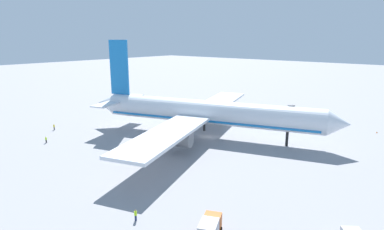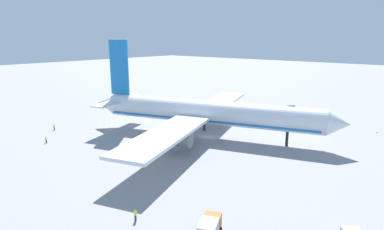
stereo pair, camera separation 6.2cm
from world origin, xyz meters
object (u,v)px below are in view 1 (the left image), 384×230
at_px(service_truck_0, 210,228).
at_px(traffic_cone_0, 298,112).
at_px(ground_worker_2, 54,127).
at_px(traffic_cone_1, 377,132).
at_px(airliner, 203,113).
at_px(baggage_cart_1, 159,103).
at_px(ground_worker_3, 136,215).
at_px(baggage_cart_2, 291,106).
at_px(ground_worker_4, 46,140).

bearing_deg(service_truck_0, traffic_cone_0, 104.48).
distance_m(ground_worker_2, traffic_cone_1, 93.13).
bearing_deg(service_truck_0, airliner, 129.08).
relative_size(airliner, service_truck_0, 12.98).
bearing_deg(ground_worker_2, airliner, 31.73).
relative_size(airliner, traffic_cone_1, 132.12).
height_order(service_truck_0, ground_worker_2, service_truck_0).
bearing_deg(airliner, baggage_cart_1, 150.60).
bearing_deg(ground_worker_3, service_truck_0, 16.94).
distance_m(baggage_cart_1, ground_worker_2, 46.22).
bearing_deg(baggage_cart_2, ground_worker_3, -80.23).
bearing_deg(ground_worker_3, baggage_cart_1, 133.34).
bearing_deg(traffic_cone_0, airliner, -100.59).
height_order(airliner, baggage_cart_1, airliner).
bearing_deg(baggage_cart_2, ground_worker_2, -117.09).
xyz_separation_m(traffic_cone_0, traffic_cone_1, (27.56, -10.59, 0.00)).
height_order(ground_worker_3, ground_worker_4, ground_worker_3).
xyz_separation_m(ground_worker_2, traffic_cone_0, (45.82, 67.93, -0.64)).
distance_m(airliner, ground_worker_3, 43.73).
bearing_deg(traffic_cone_1, ground_worker_4, -134.51).
height_order(baggage_cart_1, ground_worker_4, ground_worker_4).
height_order(baggage_cart_2, ground_worker_2, ground_worker_2).
height_order(ground_worker_4, traffic_cone_1, ground_worker_4).
bearing_deg(airliner, traffic_cone_0, 79.41).
bearing_deg(baggage_cart_2, airliner, -92.14).
distance_m(airliner, baggage_cart_1, 47.13).
height_order(ground_worker_2, ground_worker_4, ground_worker_2).
height_order(baggage_cart_1, traffic_cone_0, baggage_cart_1).
relative_size(ground_worker_3, traffic_cone_0, 3.23).
xyz_separation_m(service_truck_0, baggage_cart_2, (-27.21, 90.02, -1.37)).
distance_m(baggage_cart_1, traffic_cone_0, 53.73).
distance_m(airliner, traffic_cone_0, 46.00).
distance_m(baggage_cart_1, baggage_cart_2, 52.85).
distance_m(airliner, ground_worker_4, 41.48).
bearing_deg(baggage_cart_2, ground_worker_4, -109.32).
height_order(service_truck_0, baggage_cart_2, service_truck_0).
relative_size(service_truck_0, baggage_cart_2, 2.07).
relative_size(baggage_cart_1, traffic_cone_1, 5.31).
height_order(ground_worker_2, traffic_cone_1, ground_worker_2).
bearing_deg(traffic_cone_1, baggage_cart_1, -171.66).
relative_size(ground_worker_2, ground_worker_4, 1.08).
bearing_deg(ground_worker_4, traffic_cone_1, 45.49).
bearing_deg(ground_worker_3, airliner, 114.68).
relative_size(airliner, ground_worker_2, 40.60).
distance_m(baggage_cart_1, traffic_cone_1, 77.47).
bearing_deg(baggage_cart_2, traffic_cone_0, -55.55).
bearing_deg(ground_worker_4, service_truck_0, -5.61).
xyz_separation_m(baggage_cart_2, ground_worker_3, (16.08, -93.41, 0.64)).
relative_size(ground_worker_4, traffic_cone_0, 3.02).
distance_m(baggage_cart_2, ground_worker_4, 89.47).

